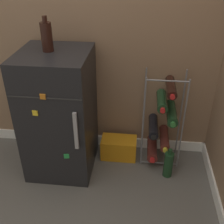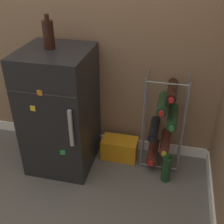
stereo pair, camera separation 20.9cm
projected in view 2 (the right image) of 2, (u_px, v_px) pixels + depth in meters
The scene contains 6 objects.
ground_plane at pixel (100, 187), 2.08m from camera, with size 14.00×14.00×0.00m, color #56544F.
mini_fridge at pixel (60, 111), 2.11m from camera, with size 0.48×0.53×0.94m.
wine_rack at pixel (163, 125), 2.13m from camera, with size 0.30×0.32×0.77m.
soda_box at pixel (120, 148), 2.33m from camera, with size 0.29×0.16×0.18m.
fridge_top_bottle at pixel (49, 34), 1.84m from camera, with size 0.07×0.07×0.23m.
loose_bottle_floor at pixel (166, 169), 2.09m from camera, with size 0.07×0.07×0.25m.
Camera 2 is at (0.43, -1.43, 1.55)m, focal length 45.00 mm.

